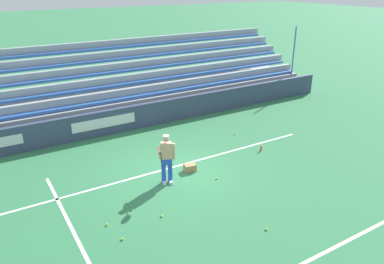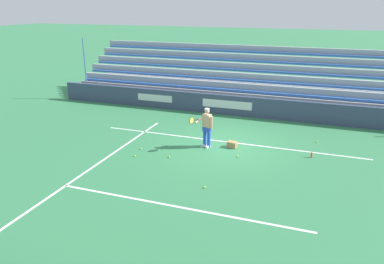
% 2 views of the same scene
% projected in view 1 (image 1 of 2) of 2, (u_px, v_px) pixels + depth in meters
% --- Properties ---
extents(ground_plane, '(160.00, 160.00, 0.00)m').
position_uv_depth(ground_plane, '(180.00, 173.00, 13.21)').
color(ground_plane, '#337A4C').
extents(court_baseline_white, '(12.00, 0.10, 0.01)m').
position_uv_depth(court_baseline_white, '(173.00, 167.00, 13.60)').
color(court_baseline_white, white).
rests_on(court_baseline_white, ground).
extents(back_wall_sponsor_board, '(23.32, 0.25, 1.10)m').
position_uv_depth(back_wall_sponsor_board, '(127.00, 118.00, 16.76)').
color(back_wall_sponsor_board, '#384260').
rests_on(back_wall_sponsor_board, ground).
extents(bleacher_stand, '(22.15, 4.00, 3.85)m').
position_uv_depth(bleacher_stand, '(107.00, 98.00, 18.75)').
color(bleacher_stand, '#9EA3A8').
rests_on(bleacher_stand, ground).
extents(tennis_player, '(0.82, 0.93, 1.71)m').
position_uv_depth(tennis_player, '(166.00, 159.00, 12.24)').
color(tennis_player, blue).
rests_on(tennis_player, ground).
extents(ball_box_cardboard, '(0.44, 0.35, 0.26)m').
position_uv_depth(ball_box_cardboard, '(190.00, 168.00, 13.29)').
color(ball_box_cardboard, '#A87F51').
rests_on(ball_box_cardboard, ground).
extents(tennis_ball_far_left, '(0.07, 0.07, 0.07)m').
position_uv_depth(tennis_ball_far_left, '(217.00, 178.00, 12.78)').
color(tennis_ball_far_left, '#CCE533').
rests_on(tennis_ball_far_left, ground).
extents(tennis_ball_toward_net, '(0.07, 0.07, 0.07)m').
position_uv_depth(tennis_ball_toward_net, '(107.00, 225.00, 10.38)').
color(tennis_ball_toward_net, '#CCE533').
rests_on(tennis_ball_toward_net, ground).
extents(tennis_ball_near_player, '(0.07, 0.07, 0.07)m').
position_uv_depth(tennis_ball_near_player, '(162.00, 216.00, 10.76)').
color(tennis_ball_near_player, '#CCE533').
rests_on(tennis_ball_near_player, ground).
extents(tennis_ball_midcourt, '(0.07, 0.07, 0.07)m').
position_uv_depth(tennis_ball_midcourt, '(266.00, 229.00, 10.19)').
color(tennis_ball_midcourt, '#CCE533').
rests_on(tennis_ball_midcourt, ground).
extents(tennis_ball_by_box, '(0.07, 0.07, 0.07)m').
position_uv_depth(tennis_ball_by_box, '(122.00, 239.00, 9.81)').
color(tennis_ball_by_box, '#CCE533').
rests_on(tennis_ball_by_box, ground).
extents(tennis_ball_far_right, '(0.07, 0.07, 0.07)m').
position_uv_depth(tennis_ball_far_right, '(235.00, 134.00, 16.45)').
color(tennis_ball_far_right, '#CCE533').
rests_on(tennis_ball_far_right, ground).
extents(water_bottle, '(0.07, 0.07, 0.22)m').
position_uv_depth(water_bottle, '(261.00, 148.00, 14.86)').
color(water_bottle, '#EA4C33').
rests_on(water_bottle, ground).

